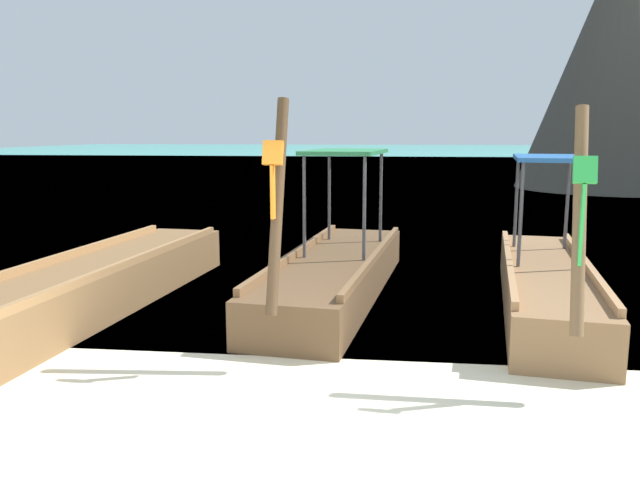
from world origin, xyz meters
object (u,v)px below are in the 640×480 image
object	(u,v)px
longtail_boat_pink_ribbon	(92,286)
karst_rock	(626,60)
longtail_boat_orange_ribbon	(336,271)
longtail_boat_green_ribbon	(546,282)

from	to	relation	value
longtail_boat_pink_ribbon	karst_rock	size ratio (longest dim) A/B	0.61
longtail_boat_orange_ribbon	longtail_boat_green_ribbon	distance (m)	2.96
longtail_boat_pink_ribbon	longtail_boat_green_ribbon	size ratio (longest dim) A/B	1.18
longtail_boat_pink_ribbon	longtail_boat_orange_ribbon	xyz separation A→B (m)	(3.22, 1.21, 0.02)
longtail_boat_orange_ribbon	longtail_boat_green_ribbon	xyz separation A→B (m)	(2.93, -0.42, 0.01)
longtail_boat_pink_ribbon	longtail_boat_orange_ribbon	distance (m)	3.44
longtail_boat_orange_ribbon	longtail_boat_green_ribbon	size ratio (longest dim) A/B	1.02
longtail_boat_orange_ribbon	longtail_boat_green_ribbon	world-z (taller)	longtail_boat_orange_ribbon
longtail_boat_orange_ribbon	karst_rock	bearing A→B (deg)	61.78
karst_rock	longtail_boat_orange_ribbon	bearing A→B (deg)	-118.22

